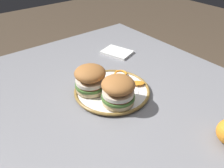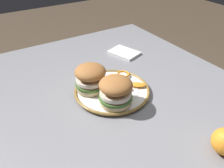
{
  "view_description": "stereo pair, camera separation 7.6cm",
  "coord_description": "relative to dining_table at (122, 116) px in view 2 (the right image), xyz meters",
  "views": [
    {
      "loc": [
        0.51,
        -0.45,
        1.28
      ],
      "look_at": [
        -0.05,
        -0.01,
        0.79
      ],
      "focal_mm": 36.0,
      "sensor_mm": 36.0,
      "label": 1
    },
    {
      "loc": [
        0.55,
        -0.39,
        1.28
      ],
      "look_at": [
        -0.05,
        -0.01,
        0.79
      ],
      "focal_mm": 36.0,
      "sensor_mm": 36.0,
      "label": 2
    }
  ],
  "objects": [
    {
      "name": "orange_peel_strip_long",
      "position": [
        -0.02,
        0.09,
        0.11
      ],
      "size": [
        0.07,
        0.07,
        0.01
      ],
      "color": "orange",
      "rests_on": "dinner_plate"
    },
    {
      "name": "orange_peel_curled",
      "position": [
        -0.11,
        0.08,
        0.11
      ],
      "size": [
        0.08,
        0.08,
        0.01
      ],
      "color": "orange",
      "rests_on": "dinner_plate"
    },
    {
      "name": "dining_table",
      "position": [
        0.0,
        0.0,
        0.0
      ],
      "size": [
        1.28,
        1.03,
        0.75
      ],
      "color": "gray",
      "rests_on": "ground"
    },
    {
      "name": "folded_napkin",
      "position": [
        -0.3,
        0.22,
        0.1
      ],
      "size": [
        0.17,
        0.15,
        0.01
      ],
      "primitive_type": "cube",
      "rotation": [
        0.0,
        0.0,
        0.32
      ],
      "color": "white",
      "rests_on": "dining_table"
    },
    {
      "name": "sandwich_half_right",
      "position": [
        -0.1,
        -0.08,
        0.16
      ],
      "size": [
        0.16,
        0.16,
        0.1
      ],
      "color": "beige",
      "rests_on": "dinner_plate"
    },
    {
      "name": "sandwich_half_left",
      "position": [
        0.02,
        -0.04,
        0.16
      ],
      "size": [
        0.15,
        0.15,
        0.1
      ],
      "color": "beige",
      "rests_on": "dinner_plate"
    },
    {
      "name": "orange_peel_strip_short",
      "position": [
        -0.03,
        0.03,
        0.11
      ],
      "size": [
        0.08,
        0.06,
        0.01
      ],
      "color": "orange",
      "rests_on": "dinner_plate"
    },
    {
      "name": "dinner_plate",
      "position": [
        -0.05,
        -0.01,
        0.1
      ],
      "size": [
        0.3,
        0.3,
        0.02
      ],
      "color": "white",
      "rests_on": "dining_table"
    }
  ]
}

